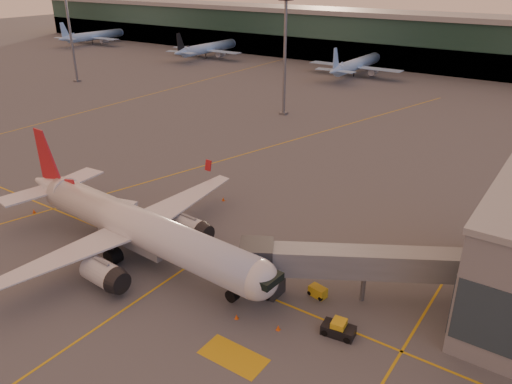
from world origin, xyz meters
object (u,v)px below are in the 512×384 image
Objects in this scene: main_airplane at (135,227)px; gpu_cart at (318,292)px; catering_truck at (118,214)px; pushback_tug at (338,329)px.

main_airplane reaches higher than gpu_cart.
catering_truck is 32.91m from pushback_tug.
pushback_tug is at bearing 5.25° from main_airplane.
pushback_tug is (4.42, -4.25, 0.11)m from gpu_cart.
catering_truck is at bearing -165.29° from gpu_cart.
catering_truck is 28.45m from gpu_cart.
main_airplane is 19.98× the size of gpu_cart.
catering_truck is 1.65× the size of pushback_tug.
catering_truck is 2.61× the size of gpu_cart.
gpu_cart is (21.18, 5.14, -3.46)m from main_airplane.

